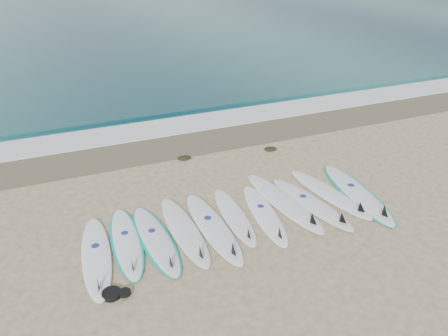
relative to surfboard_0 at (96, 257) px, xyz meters
name	(u,v)px	position (x,y,z in m)	size (l,w,h in m)	color
ground	(238,219)	(2.93, 0.21, -0.06)	(120.00, 120.00, 0.00)	tan
ocean	(74,13)	(2.93, 32.71, -0.04)	(120.00, 55.00, 0.03)	#1A4F56
wet_sand_band	(179,145)	(2.93, 4.31, -0.05)	(120.00, 1.80, 0.01)	brown
foam_band	(165,127)	(2.93, 5.71, -0.04)	(120.00, 1.40, 0.04)	silver
wave_crest	(153,111)	(2.93, 7.21, -0.01)	(120.00, 1.00, 0.10)	#1A4F56
surfboard_0	(96,257)	(0.00, 0.00, 0.00)	(0.76, 2.59, 0.33)	white
surfboard_1	(127,242)	(0.60, 0.25, -0.01)	(0.74, 2.45, 0.31)	white
surfboard_2	(156,240)	(1.15, 0.11, -0.01)	(0.71, 2.53, 0.32)	silver
surfboard_3	(185,231)	(1.75, 0.14, 0.00)	(0.57, 2.62, 0.33)	white
surfboard_4	(214,228)	(2.32, 0.02, 0.00)	(0.60, 2.74, 0.35)	white
surfboard_5	(235,217)	(2.88, 0.24, -0.01)	(0.67, 2.35, 0.30)	white
surfboard_6	(265,215)	(3.50, 0.05, 0.00)	(0.86, 2.51, 0.31)	white
surfboard_7	(285,203)	(4.12, 0.31, 0.01)	(0.84, 2.88, 0.36)	white
surfboard_8	(313,204)	(4.66, 0.04, 0.00)	(0.93, 2.65, 0.33)	white
surfboard_9	(331,194)	(5.27, 0.22, 0.00)	(0.91, 2.64, 0.33)	white
surfboard_10	(358,193)	(5.87, 0.02, 0.00)	(1.06, 2.96, 0.37)	white
seaweed_near	(184,158)	(2.78, 3.37, -0.02)	(0.37, 0.29, 0.07)	black
seaweed_far	(270,149)	(5.19, 2.98, -0.02)	(0.37, 0.29, 0.07)	black
leash_coil	(115,294)	(0.14, -1.06, -0.01)	(0.46, 0.36, 0.11)	black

